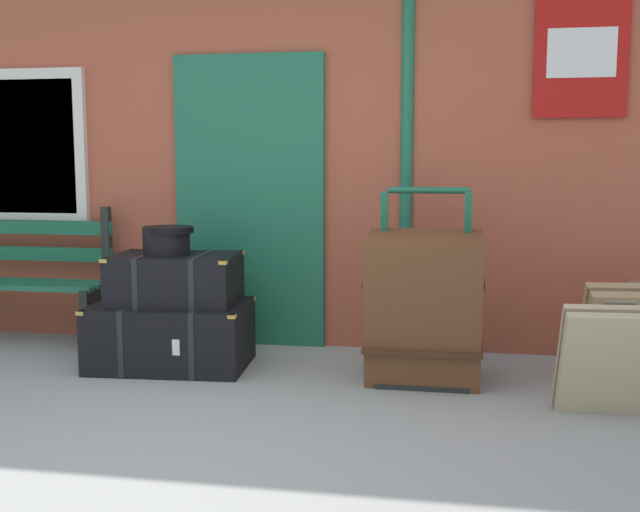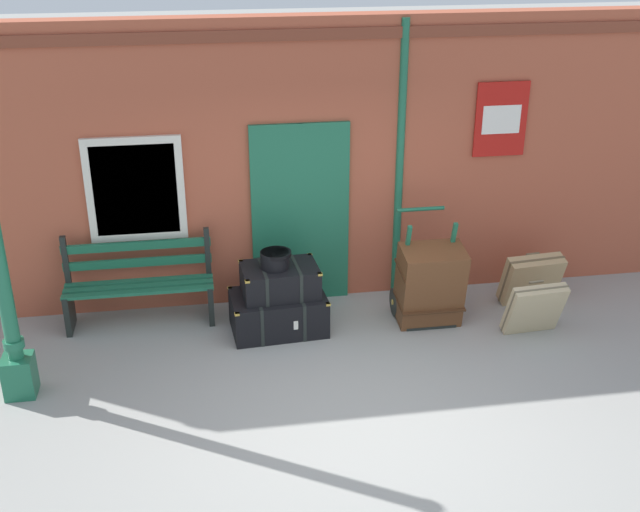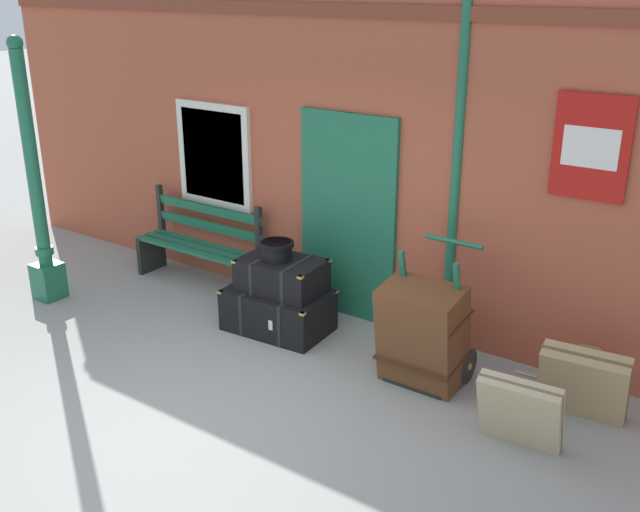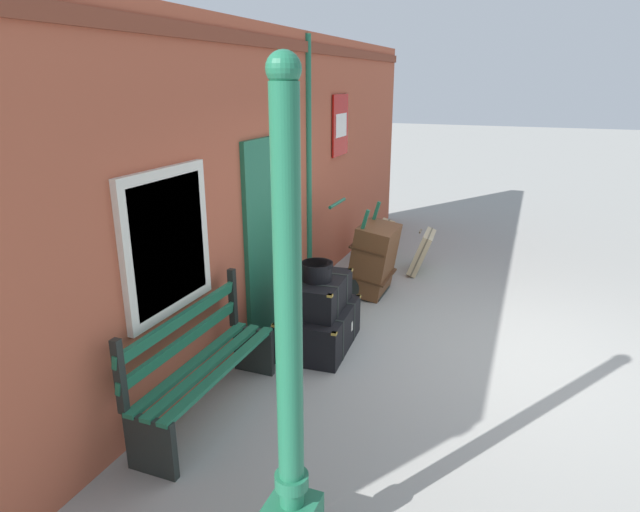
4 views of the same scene
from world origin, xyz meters
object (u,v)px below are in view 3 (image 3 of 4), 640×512
at_px(lamp_post, 38,206).
at_px(large_brown_trunk, 423,334).
at_px(steamer_trunk_middle, 282,275).
at_px(suitcase_umber, 520,412).
at_px(steamer_trunk_base, 278,310).
at_px(platform_bench, 200,246).
at_px(porters_trolley, 431,347).
at_px(suitcase_beige, 584,383).
at_px(round_hatbox, 276,249).

distance_m(lamp_post, large_brown_trunk, 4.29).
distance_m(lamp_post, steamer_trunk_middle, 2.75).
height_order(steamer_trunk_middle, suitcase_umber, steamer_trunk_middle).
relative_size(steamer_trunk_base, large_brown_trunk, 1.12).
relative_size(platform_bench, steamer_trunk_middle, 1.89).
relative_size(steamer_trunk_base, suitcase_umber, 1.67).
relative_size(steamer_trunk_base, porters_trolley, 0.89).
xyz_separation_m(lamp_post, suitcase_beige, (5.48, 1.00, -0.74)).
bearing_deg(suitcase_umber, round_hatbox, 168.61).
height_order(suitcase_beige, suitcase_umber, suitcase_umber).
height_order(platform_bench, round_hatbox, platform_bench).
bearing_deg(platform_bench, suitcase_umber, -13.10).
bearing_deg(porters_trolley, round_hatbox, -178.13).
xyz_separation_m(steamer_trunk_middle, round_hatbox, (-0.05, -0.01, 0.27)).
distance_m(lamp_post, steamer_trunk_base, 2.80).
relative_size(steamer_trunk_middle, round_hatbox, 2.56).
bearing_deg(platform_bench, lamp_post, -129.77).
distance_m(porters_trolley, large_brown_trunk, 0.27).
xyz_separation_m(steamer_trunk_middle, suitcase_beige, (2.91, 0.13, -0.27)).
xyz_separation_m(lamp_post, porters_trolley, (4.18, 0.91, -0.78)).
xyz_separation_m(round_hatbox, suitcase_beige, (2.96, 0.15, -0.54)).
height_order(lamp_post, suitcase_umber, lamp_post).
bearing_deg(round_hatbox, steamer_trunk_middle, 16.16).
bearing_deg(steamer_trunk_base, suitcase_umber, -11.09).
relative_size(steamer_trunk_base, suitcase_beige, 1.51).
distance_m(steamer_trunk_middle, porters_trolley, 1.65).
distance_m(large_brown_trunk, suitcase_umber, 1.13).
xyz_separation_m(platform_bench, round_hatbox, (1.45, -0.42, 0.40)).
height_order(platform_bench, suitcase_beige, platform_bench).
height_order(steamer_trunk_base, round_hatbox, round_hatbox).
height_order(platform_bench, large_brown_trunk, platform_bench).
distance_m(platform_bench, large_brown_trunk, 3.17).
height_order(round_hatbox, porters_trolley, porters_trolley).
bearing_deg(porters_trolley, suitcase_umber, -30.04).
relative_size(round_hatbox, large_brown_trunk, 0.35).
bearing_deg(suitcase_beige, platform_bench, 176.41).
bearing_deg(steamer_trunk_base, suitcase_beige, 3.19).
xyz_separation_m(platform_bench, steamer_trunk_middle, (1.50, -0.41, 0.14)).
height_order(steamer_trunk_base, large_brown_trunk, large_brown_trunk).
bearing_deg(platform_bench, suitcase_beige, -3.59).
bearing_deg(suitcase_beige, lamp_post, -169.66).
relative_size(round_hatbox, suitcase_umber, 0.52).
bearing_deg(porters_trolley, steamer_trunk_base, -177.47).
xyz_separation_m(lamp_post, large_brown_trunk, (4.18, 0.73, -0.58)).
bearing_deg(platform_bench, porters_trolley, -6.72).
bearing_deg(steamer_trunk_middle, porters_trolley, 1.44).
height_order(steamer_trunk_middle, suitcase_beige, steamer_trunk_middle).
height_order(steamer_trunk_base, porters_trolley, porters_trolley).
relative_size(lamp_post, platform_bench, 1.74).
relative_size(round_hatbox, suitcase_beige, 0.47).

